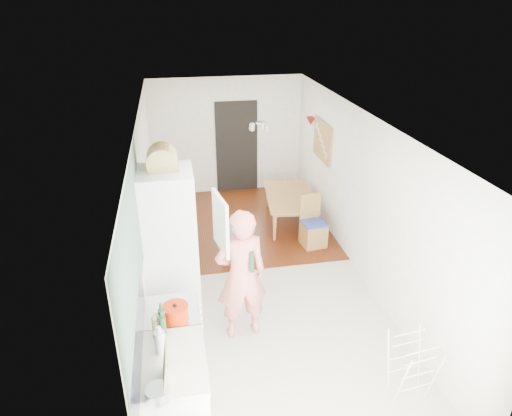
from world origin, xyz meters
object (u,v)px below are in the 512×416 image
object	(u,v)px
person	(241,264)
dining_chair	(314,222)
dining_table	(291,211)
drying_rack	(411,368)
stool	(234,247)

from	to	relation	value
person	dining_chair	xyz separation A→B (m)	(1.58, 2.01, -0.59)
dining_table	drying_rack	bearing A→B (deg)	-170.19
person	stool	size ratio (longest dim) A/B	4.83
person	dining_table	xyz separation A→B (m)	(1.43, 2.96, -0.81)
stool	person	bearing A→B (deg)	-94.86
stool	drying_rack	distance (m)	3.49
dining_table	drying_rack	distance (m)	4.30
dining_table	stool	size ratio (longest dim) A/B	3.10
dining_chair	stool	size ratio (longest dim) A/B	2.11
person	dining_table	size ratio (longest dim) A/B	1.56
stool	drying_rack	size ratio (longest dim) A/B	0.58
drying_rack	stool	bearing A→B (deg)	107.89
person	dining_table	distance (m)	3.39
dining_chair	drying_rack	world-z (taller)	dining_chair
dining_table	drying_rack	xyz separation A→B (m)	(0.21, -4.29, 0.14)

